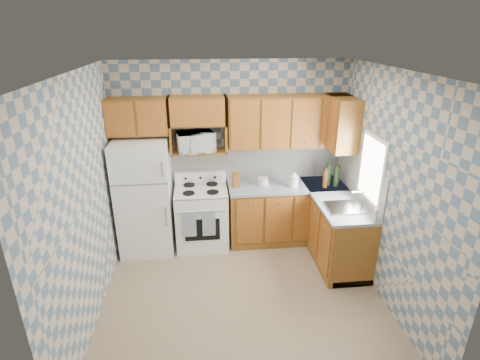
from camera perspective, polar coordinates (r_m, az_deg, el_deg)
The scene contains 30 objects.
floor at distance 4.89m, azimuth 0.37°, elevation -17.15°, with size 3.40×3.40×0.00m, color #8C735A.
back_wall at distance 5.65m, azimuth -1.43°, elevation 4.18°, with size 3.40×0.02×2.70m, color slate.
right_wall at distance 4.66m, azimuth 21.69°, elevation -1.52°, with size 0.02×3.20×2.70m, color slate.
backsplash_back at distance 5.73m, azimuth 2.58°, elevation 2.85°, with size 2.60×0.01×0.56m, color white.
backsplash_right at distance 5.37m, azimuth 17.62°, elevation 0.42°, with size 0.01×1.60×0.56m, color white.
refrigerator at distance 5.55m, azimuth -14.31°, elevation -2.52°, with size 0.75×0.70×1.68m, color white.
stove_body at distance 5.68m, azimuth -5.82°, elevation -5.68°, with size 0.76×0.65×0.90m, color white.
cooktop at distance 5.48m, azimuth -6.00°, elevation -1.48°, with size 0.76×0.65×0.03m, color silver.
backguard at distance 5.70m, azimuth -6.07°, elevation 0.50°, with size 0.76×0.08×0.17m, color white.
dish_towel_left at distance 5.34m, azimuth -7.70°, elevation -6.69°, with size 0.19×0.03×0.39m, color navy.
dish_towel_right at distance 5.34m, azimuth -4.77°, elevation -6.57°, with size 0.19×0.03×0.39m, color navy.
base_cabinets_back at distance 5.85m, azimuth 7.02°, elevation -5.00°, with size 1.75×0.60×0.88m, color brown.
base_cabinets_right at distance 5.58m, azimuth 13.96°, elevation -6.95°, with size 0.60×1.60×0.88m, color brown.
countertop_back at distance 5.65m, azimuth 7.25°, elevation -0.88°, with size 1.77×0.63×0.04m, color slate.
countertop_right at distance 5.38m, azimuth 14.36°, elevation -2.67°, with size 0.63×1.60×0.04m, color slate.
upper_cabinets_back at distance 5.48m, azimuth 7.40°, elevation 8.87°, with size 1.75×0.33×0.74m, color brown.
upper_cabinets_fridge at distance 5.37m, azimuth -15.37°, elevation 9.32°, with size 0.82×0.33×0.50m, color brown.
upper_cabinets_right at distance 5.52m, azimuth 15.11°, elevation 8.38°, with size 0.33×0.70×0.74m, color brown.
microwave_shelf at distance 5.45m, azimuth -6.24°, elevation 4.30°, with size 0.80×0.33×0.03m, color brown.
microwave at distance 5.37m, azimuth -6.84°, elevation 5.77°, with size 0.52×0.35×0.29m, color white.
sink at distance 5.07m, azimuth 15.75°, elevation -4.06°, with size 0.48×0.40×0.03m, color #B7B7BC.
window at distance 4.99m, azimuth 19.43°, elevation 1.59°, with size 0.02×0.66×0.86m, color white.
bottle_0 at distance 5.68m, azimuth 13.30°, elevation 0.83°, with size 0.07×0.07×0.33m, color black.
bottle_1 at distance 5.66m, azimuth 14.44°, elevation 0.54°, with size 0.07×0.07×0.31m, color black.
bottle_2 at distance 5.77m, azimuth 14.56°, elevation 0.83°, with size 0.07×0.07×0.29m, color #4E2B10.
bottle_3 at distance 5.60m, azimuth 12.85°, elevation 0.19°, with size 0.07×0.07×0.26m, color #4E2B10.
knife_block at distance 5.47m, azimuth -0.60°, elevation -0.02°, with size 0.10×0.10×0.22m, color brown.
electric_kettle at distance 5.53m, azimuth 8.20°, elevation -0.23°, with size 0.14×0.14×0.17m, color white.
food_containers at distance 5.57m, azimuth 3.50°, elevation -0.21°, with size 0.17×0.17×0.12m, color beige, non-canonical shape.
soap_bottle at distance 4.80m, azimuth 20.00°, elevation -5.10°, with size 0.06×0.06×0.17m, color beige.
Camera 1 is at (-0.43, -3.75, 3.11)m, focal length 28.00 mm.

